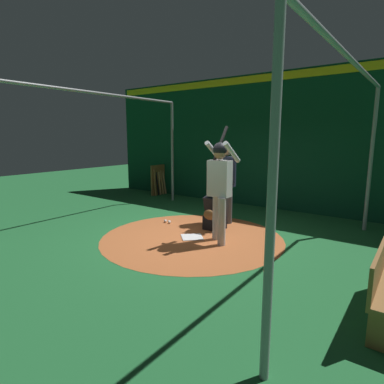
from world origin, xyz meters
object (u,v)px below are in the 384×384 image
batter (220,182)px  umpire (226,180)px  bat_rack (162,180)px  catcher (214,213)px  baseball_1 (165,221)px  baseball_0 (169,222)px  home_plate (192,237)px

batter → umpire: batter is taller
umpire → bat_rack: 4.27m
catcher → baseball_1: catcher is taller
batter → catcher: batter is taller
bat_rack → baseball_0: bat_rack is taller
batter → home_plate: bearing=-80.2°
umpire → baseball_1: 1.74m
bat_rack → umpire: bearing=62.4°
home_plate → baseball_0: baseball_0 is taller
catcher → bat_rack: bearing=-124.2°
umpire → baseball_0: size_ratio=24.61×
home_plate → bat_rack: (-3.36, -3.79, 0.48)m
batter → umpire: size_ratio=1.24×
umpire → baseball_1: umpire is taller
home_plate → bat_rack: bearing=-131.6°
baseball_0 → batter: bearing=75.7°
home_plate → umpire: 1.73m
bat_rack → batter: bearing=53.3°
bat_rack → baseball_1: bat_rack is taller
home_plate → baseball_0: (-0.51, -1.04, 0.03)m
catcher → baseball_1: 1.30m
bat_rack → baseball_0: (2.85, 2.75, -0.45)m
batter → bat_rack: batter is taller
umpire → baseball_0: umpire is taller
home_plate → catcher: bearing=175.9°
catcher → umpire: size_ratio=0.54×
umpire → bat_rack: umpire is taller
batter → catcher: bearing=-140.9°
batter → baseball_1: size_ratio=30.41×
baseball_1 → baseball_0: bearing=84.8°
catcher → baseball_0: bearing=-77.9°
baseball_0 → baseball_1: bearing=-95.2°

